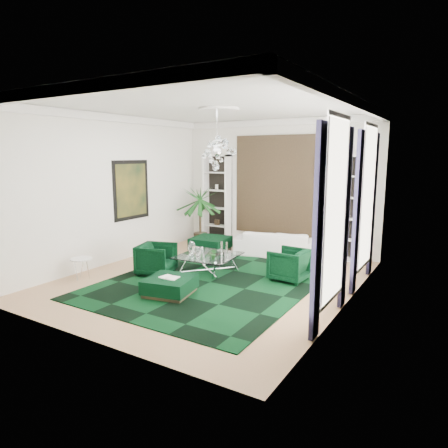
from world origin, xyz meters
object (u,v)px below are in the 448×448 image
Objects in this scene: armchair_right at (289,265)px; ottoman_side at (211,245)px; sofa at (276,243)px; armchair_left at (156,259)px; coffee_table at (208,264)px; ottoman_front at (170,286)px; palm at (200,208)px; side_table at (82,269)px.

armchair_right is 0.82× the size of ottoman_side.
sofa is 2.85× the size of armchair_left.
coffee_table reaches higher than ottoman_side.
coffee_table is 1.45× the size of ottoman_front.
ottoman_side is 0.42× the size of palm.
coffee_table is 2.68× the size of side_table.
side_table is (-1.23, -1.15, -0.14)m from armchair_left.
side_table is at bearing 116.50° from armchair_left.
ottoman_side is 3.66m from ottoman_front.
side_table is at bearing -56.54° from armchair_right.
armchair_left reaches higher than ottoman_side.
armchair_left is at bearing -63.73° from armchair_right.
armchair_right reaches higher than sofa.
ottoman_side is (-1.10, 1.78, -0.01)m from coffee_table.
side_table is 4.37m from palm.
armchair_left is 0.83× the size of ottoman_side.
armchair_left is 2.50m from ottoman_side.
sofa is 5.19m from side_table.
side_table is (-2.22, -1.86, 0.01)m from coffee_table.
sofa is 2.90× the size of armchair_right.
side_table is at bearing -175.01° from ottoman_front.
palm is (-2.05, 4.05, 0.98)m from ottoman_front.
armchair_right is (2.86, 1.19, -0.01)m from armchair_left.
sofa reaches higher than coffee_table.
palm reaches higher than sofa.
side_table reaches higher than coffee_table.
armchair_right is at bearing -23.75° from ottoman_side.
coffee_table is at bearing 57.49° from sofa.
armchair_left reaches higher than coffee_table.
sofa reaches higher than ottoman_front.
ottoman_front is (0.16, -1.65, -0.04)m from coffee_table.
palm is at bearing 141.79° from ottoman_side.
palm reaches higher than armchair_right.
ottoman_front is 0.39× the size of palm.
coffee_table is 0.56× the size of palm.
ottoman_side is at bearing -14.09° from armchair_left.
armchair_left is at bearing -73.95° from palm.
palm is (-0.90, 3.11, 0.79)m from armchair_left.
ottoman_front is at bearing 4.99° from side_table.
armchair_right is 1.64× the size of side_table.
sofa is 4.76× the size of side_table.
coffee_table is (-0.67, -2.45, -0.11)m from sofa.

